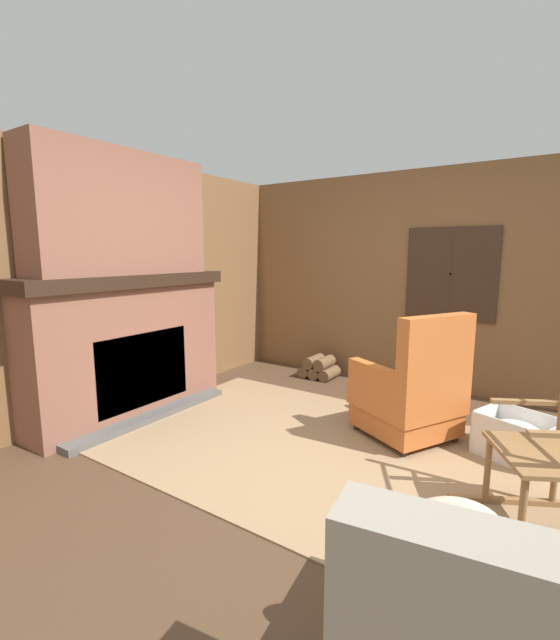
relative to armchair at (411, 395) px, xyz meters
name	(u,v)px	position (x,y,z in m)	size (l,w,h in m)	color
ground_plane	(333,478)	(-0.23, -0.89, -0.36)	(14.00, 14.00, 0.00)	#4C3523
wood_panel_wall_left	(108,286)	(-2.56, -0.89, 0.81)	(0.06, 5.20, 2.35)	brown
wood_panel_wall_back	(435,281)	(-0.22, 1.44, 0.81)	(5.20, 0.09, 2.35)	brown
fireplace_hearth	(129,346)	(-2.30, -0.89, 0.28)	(0.64, 1.95, 1.29)	brown
chimney_breast	(121,214)	(-2.32, -0.89, 1.45)	(0.38, 1.63, 1.04)	brown
area_rug	(320,448)	(-0.51, -0.56, -0.36)	(3.37, 2.15, 0.01)	#997A56
armchair	(411,395)	(0.00, 0.00, 0.00)	(0.92, 0.91, 1.03)	#C6662D
rocking_chair	(552,455)	(0.96, -0.73, 0.07)	(0.93, 0.81, 1.28)	olive
firewood_stack	(319,368)	(-1.42, 1.09, -0.25)	(0.42, 0.33, 0.26)	brown
laundry_basket	(517,437)	(0.75, 0.08, -0.20)	(0.60, 0.53, 0.33)	white
oil_lamp_vase	(33,267)	(-2.36, -1.65, 1.01)	(0.10, 0.10, 0.24)	#B24C42
storage_case	(181,266)	(-2.36, -0.17, 0.98)	(0.15, 0.23, 0.11)	gray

